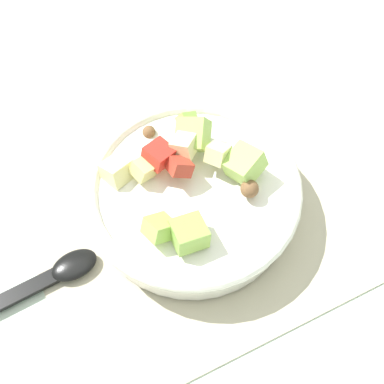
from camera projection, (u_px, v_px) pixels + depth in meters
ground_plane at (209, 212)px, 0.70m from camera, size 2.40×2.40×0.00m
placemat at (209, 210)px, 0.70m from camera, size 0.45×0.36×0.01m
salad_bowl at (192, 194)px, 0.66m from camera, size 0.26×0.26×0.10m
serving_spoon at (40, 282)px, 0.64m from camera, size 0.21×0.04×0.01m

